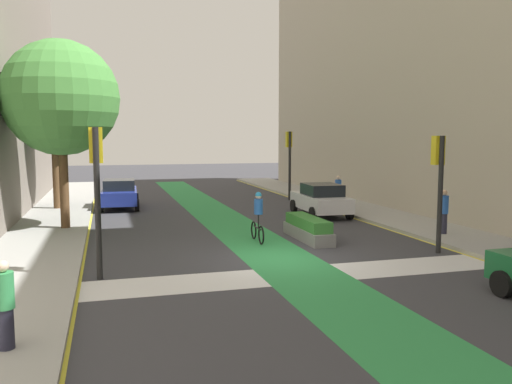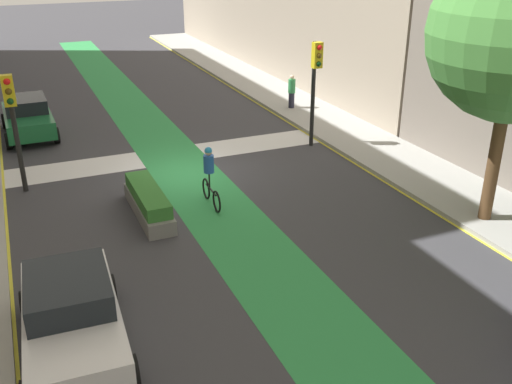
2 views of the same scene
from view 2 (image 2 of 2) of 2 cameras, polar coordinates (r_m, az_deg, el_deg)
ground_plane at (r=20.49m, az=-6.84°, el=1.81°), size 120.00×120.00×0.00m
bike_lane_paint at (r=20.49m, az=-6.81°, el=1.82°), size 2.40×60.00×0.01m
crosswalk_band at (r=22.29m, az=-8.34°, el=3.59°), size 12.00×1.80×0.01m
sidewalk_left at (r=23.52m, az=10.95°, el=4.68°), size 3.00×60.00×0.15m
curb_stripe_left at (r=22.77m, az=7.78°, el=4.06°), size 0.16×60.00×0.01m
curb_stripe_right at (r=19.84m, az=-23.63°, el=-0.90°), size 0.16×60.00×0.01m
traffic_signal_near_right at (r=19.45m, az=-22.91°, el=7.34°), size 0.35×0.52×3.86m
traffic_signal_near_left at (r=22.40m, az=5.87°, el=11.46°), size 0.35×0.52×4.08m
car_white_right_far at (r=12.26m, az=-17.73°, el=-11.43°), size 2.18×4.28×1.57m
car_green_right_near at (r=25.95m, az=-21.59°, el=6.93°), size 2.09×4.23×1.57m
cyclist_in_lane at (r=17.72m, az=-4.58°, el=1.67°), size 0.32×1.73×1.86m
pedestrian_sidewalk_left_a at (r=27.75m, az=3.54°, el=9.89°), size 0.34×0.34×1.56m
median_planter at (r=17.50m, az=-10.56°, el=-1.01°), size 0.80×3.31×0.85m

